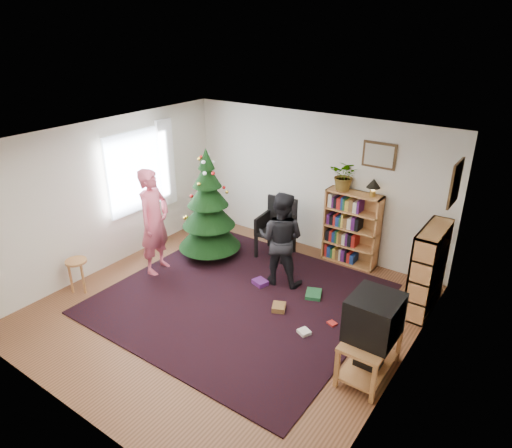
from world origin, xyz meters
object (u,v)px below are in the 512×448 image
Objects in this scene: picture_right at (456,183)px; tv_stand at (370,351)px; person_standing at (154,222)px; table_lamp at (374,184)px; stool at (77,267)px; bookshelf_right at (428,269)px; picture_back at (379,155)px; bookshelf_back at (352,228)px; armchair at (279,225)px; christmas_tree at (209,214)px; crt_tv at (374,317)px; person_by_chair at (281,239)px; potted_plant at (345,175)px.

picture_right is 0.67× the size of tv_stand.
person_standing is 3.59m from table_lamp.
bookshelf_right is at bearing 29.95° from stool.
table_lamp is at bearing -86.37° from picture_back.
bookshelf_back is (-1.62, 0.59, -1.29)m from picture_right.
picture_back reaches higher than person_standing.
tv_stand is at bearing -66.46° from table_lamp.
armchair is at bearing 84.58° from bookshelf_right.
christmas_tree reaches higher than armchair.
crt_tv is 1.11× the size of stool.
picture_back is 1.33m from bookshelf_back.
picture_back is 5.03m from stool.
crt_tv is at bearing -44.50° from armchair.
table_lamp reaches higher than armchair.
person_by_chair reaches higher than stool.
picture_right is 2.63m from person_by_chair.
tv_stand is 1.66× the size of stool.
christmas_tree is at bearing 161.11° from crt_tv.
picture_right is (1.33, -0.73, 0.00)m from picture_back.
person_standing is (-3.89, 0.31, 0.57)m from tv_stand.
person_by_chair is at bearing -163.32° from picture_right.
picture_right is 0.33× the size of person_standing.
picture_back is 2.11m from armchair.
person_by_chair is (2.42, 2.03, 0.35)m from stool.
picture_back is 0.31× the size of person_standing.
table_lamp is at bearing 60.02° from bookshelf_right.
picture_back is 0.47m from table_lamp.
stool is (-3.35, -3.43, -1.53)m from picture_back.
picture_right is at bearing -176.64° from person_by_chair.
picture_right is 3.97m from christmas_tree.
person_by_chair is (-1.99, 1.17, -0.04)m from crt_tv.
picture_right is 2.47m from tv_stand.
bookshelf_back is 1.00× the size of bookshelf_right.
picture_back is 1.93m from bookshelf_right.
person_standing reaches higher than bookshelf_right.
stool is at bearing 119.95° from bookshelf_right.
potted_plant is at bearing -58.40° from person_standing.
picture_back is 0.64m from potted_plant.
armchair reaches higher than stool.
potted_plant is (-1.82, 0.59, -0.39)m from picture_right.
tv_stand is 4.50m from stool.
christmas_tree reaches higher than person_by_chair.
picture_right is 3.14m from armchair.
picture_back is at bearing 15.36° from potted_plant.
bookshelf_back is at bearing 159.95° from picture_right.
picture_right reaches higher than person_standing.
picture_back reaches higher than person_by_chair.
armchair is (-2.56, 2.01, 0.24)m from tv_stand.
bookshelf_back is 1.42m from person_by_chair.
person_by_chair is (-0.93, -1.40, -1.18)m from picture_back.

